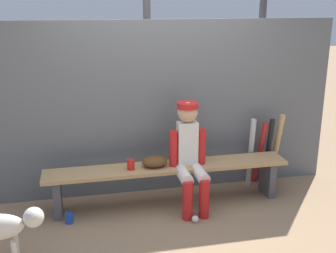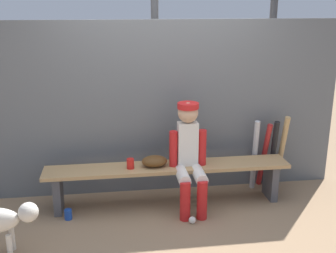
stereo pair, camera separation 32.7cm
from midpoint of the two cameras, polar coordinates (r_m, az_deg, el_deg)
The scene contains 12 objects.
ground_plane at distance 4.85m, azimuth 1.96°, elevation -10.44°, with size 30.00×30.00×0.00m, color #937556.
chainlink_fence at distance 4.87m, azimuth 1.25°, elevation 2.41°, with size 4.19×0.03×2.02m, color #595E63.
dugout_bench at distance 4.70m, azimuth 2.01°, elevation -6.44°, with size 2.71×0.36×0.47m.
player_seated at distance 4.53m, azimuth 4.99°, elevation -3.66°, with size 0.41×0.55×1.17m.
baseball_glove at distance 4.61m, azimuth 0.18°, elevation -4.74°, with size 0.28×0.20×0.12m, color #593819.
bat_aluminum_silver at distance 5.16m, azimuth 13.45°, elevation -3.84°, with size 0.06×0.06×0.88m, color #B7B7BC.
bat_aluminum_red at distance 5.27m, azimuth 14.65°, elevation -3.80°, with size 0.06×0.06×0.83m, color #B22323.
bat_aluminum_black at distance 5.26m, azimuth 15.77°, elevation -3.71°, with size 0.06×0.06×0.87m, color black.
bat_wood_tan at distance 5.31m, azimuth 16.83°, elevation -3.30°, with size 0.06×0.06×0.93m, color tan.
baseball at distance 4.47m, azimuth 5.45°, elevation -12.54°, with size 0.07×0.07×0.07m, color white.
cup_on_ground at distance 4.60m, azimuth -11.37°, elevation -11.63°, with size 0.08×0.08×0.11m, color #1E47AD.
cup_on_bench at distance 4.56m, azimuth -3.08°, elevation -5.08°, with size 0.08×0.08×0.11m, color red.
Camera 2 is at (-0.60, -4.28, 2.22)m, focal length 44.98 mm.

